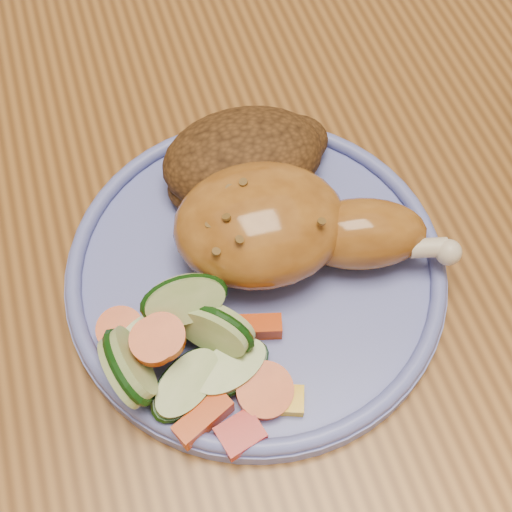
% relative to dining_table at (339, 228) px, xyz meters
% --- Properties ---
extents(ground, '(4.00, 4.00, 0.00)m').
position_rel_dining_table_xyz_m(ground, '(0.00, 0.00, -0.67)').
color(ground, brown).
rests_on(ground, ground).
extents(dining_table, '(0.90, 1.40, 0.75)m').
position_rel_dining_table_xyz_m(dining_table, '(0.00, 0.00, 0.00)').
color(dining_table, brown).
rests_on(dining_table, ground).
extents(plate, '(0.24, 0.24, 0.01)m').
position_rel_dining_table_xyz_m(plate, '(-0.09, -0.07, 0.09)').
color(plate, '#626CC0').
rests_on(plate, dining_table).
extents(plate_rim, '(0.24, 0.24, 0.01)m').
position_rel_dining_table_xyz_m(plate_rim, '(-0.09, -0.07, 0.10)').
color(plate_rim, '#626CC0').
rests_on(plate_rim, plate).
extents(chicken_leg, '(0.17, 0.11, 0.06)m').
position_rel_dining_table_xyz_m(chicken_leg, '(-0.07, -0.06, 0.12)').
color(chicken_leg, '#A66422').
rests_on(chicken_leg, plate).
extents(rice_pilaf, '(0.12, 0.08, 0.05)m').
position_rel_dining_table_xyz_m(rice_pilaf, '(-0.08, 0.00, 0.11)').
color(rice_pilaf, '#4B2D12').
rests_on(rice_pilaf, plate).
extents(vegetable_pile, '(0.11, 0.11, 0.06)m').
position_rel_dining_table_xyz_m(vegetable_pile, '(-0.15, -0.12, 0.11)').
color(vegetable_pile, '#A50A05').
rests_on(vegetable_pile, plate).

